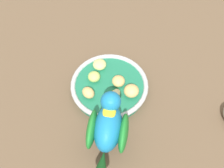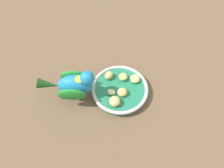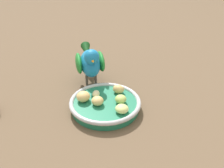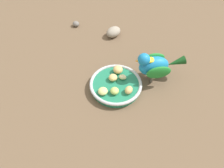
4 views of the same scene
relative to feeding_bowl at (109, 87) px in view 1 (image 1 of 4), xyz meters
name	(u,v)px [view 1 (image 1 of 4)]	position (x,y,z in m)	size (l,w,h in m)	color
ground_plane	(113,91)	(0.01, 0.01, -0.01)	(4.00, 4.00, 0.00)	brown
feeding_bowl	(109,87)	(0.00, 0.00, 0.00)	(0.18, 0.18, 0.03)	#1E7251
apple_piece_0	(88,93)	(0.00, -0.06, 0.02)	(0.03, 0.02, 0.02)	tan
apple_piece_1	(116,94)	(0.03, 0.00, 0.02)	(0.03, 0.02, 0.02)	beige
apple_piece_2	(94,77)	(-0.03, -0.02, 0.02)	(0.03, 0.03, 0.02)	#B2CC66
apple_piece_3	(119,82)	(0.01, 0.02, 0.02)	(0.03, 0.03, 0.02)	tan
apple_piece_4	(99,65)	(-0.06, 0.00, 0.02)	(0.03, 0.03, 0.02)	#C6D17A
apple_piece_5	(131,91)	(0.05, 0.03, 0.02)	(0.03, 0.03, 0.03)	tan
parrot	(108,128)	(0.12, -0.07, 0.06)	(0.16, 0.13, 0.13)	#59544C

